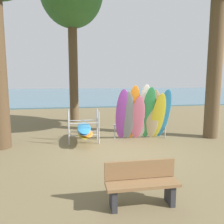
% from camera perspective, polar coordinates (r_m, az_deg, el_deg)
% --- Properties ---
extents(ground_plane, '(80.00, 80.00, 0.00)m').
position_cam_1_polar(ground_plane, '(7.96, 2.59, -9.38)').
color(ground_plane, brown).
extents(lake_water, '(80.00, 36.00, 0.10)m').
position_cam_1_polar(lake_water, '(37.00, -7.28, 4.60)').
color(lake_water, '#477084').
rests_on(lake_water, ground).
extents(leaning_board_pile, '(2.23, 1.05, 2.22)m').
position_cam_1_polar(leaning_board_pile, '(9.00, 7.73, -0.73)').
color(leaning_board_pile, purple).
rests_on(leaning_board_pile, ground).
extents(board_storage_rack, '(1.15, 2.13, 1.25)m').
position_cam_1_polar(board_storage_rack, '(8.78, -6.96, -4.38)').
color(board_storage_rack, '#9EA0A5').
rests_on(board_storage_rack, ground).
extents(park_bench, '(1.40, 0.42, 0.85)m').
position_cam_1_polar(park_bench, '(4.61, 7.37, -17.01)').
color(park_bench, '#2D2D33').
rests_on(park_bench, ground).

